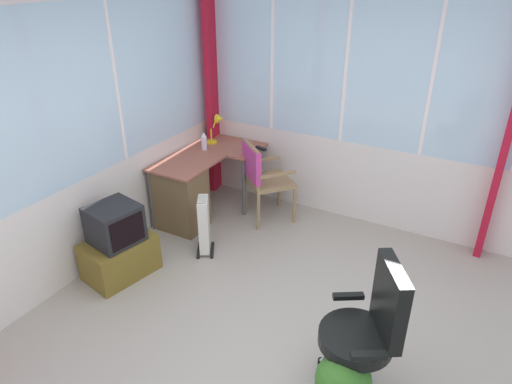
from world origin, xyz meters
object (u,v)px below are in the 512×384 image
(desk, at_px, (184,193))
(desk_lamp, at_px, (218,124))
(wooden_armchair, at_px, (259,173))
(tv_on_stand, at_px, (118,245))
(spray_bottle, at_px, (204,141))
(potted_plant, at_px, (344,381))
(tv_remote, at_px, (261,148))
(office_chair, at_px, (370,325))
(space_heater, at_px, (204,224))

(desk, xyz_separation_m, desk_lamp, (0.80, 0.04, 0.56))
(wooden_armchair, xyz_separation_m, tv_on_stand, (-1.57, 0.67, -0.27))
(desk, height_order, tv_on_stand, tv_on_stand)
(desk_lamp, distance_m, tv_on_stand, 1.96)
(wooden_armchair, bearing_deg, desk_lamp, 68.37)
(spray_bottle, bearing_deg, potted_plant, -129.06)
(tv_remote, height_order, spray_bottle, spray_bottle)
(wooden_armchair, relative_size, office_chair, 0.89)
(tv_remote, height_order, office_chair, office_chair)
(spray_bottle, relative_size, wooden_armchair, 0.23)
(spray_bottle, distance_m, tv_on_stand, 1.63)
(spray_bottle, bearing_deg, tv_remote, -60.56)
(desk, distance_m, space_heater, 0.61)
(tv_remote, bearing_deg, potted_plant, -123.36)
(desk, relative_size, spray_bottle, 6.18)
(desk, relative_size, space_heater, 2.16)
(office_chair, bearing_deg, spray_bottle, 55.15)
(wooden_armchair, xyz_separation_m, potted_plant, (-1.98, -1.70, -0.32))
(office_chair, bearing_deg, tv_on_stand, 85.65)
(tv_remote, distance_m, potted_plant, 2.99)
(desk_lamp, bearing_deg, tv_on_stand, -178.19)
(tv_remote, bearing_deg, wooden_armchair, -136.78)
(desk, xyz_separation_m, potted_plant, (-1.47, -2.38, -0.13))
(desk, relative_size, desk_lamp, 3.84)
(desk, relative_size, wooden_armchair, 1.43)
(office_chair, distance_m, space_heater, 2.17)
(spray_bottle, distance_m, wooden_armchair, 0.77)
(desk, bearing_deg, office_chair, -116.88)
(desk_lamp, distance_m, office_chair, 3.24)
(wooden_armchair, bearing_deg, office_chair, -134.73)
(wooden_armchair, bearing_deg, potted_plant, -139.38)
(desk, height_order, office_chair, office_chair)
(tv_remote, distance_m, tv_on_stand, 1.99)
(spray_bottle, bearing_deg, office_chair, -124.85)
(tv_on_stand, bearing_deg, office_chair, -94.35)
(tv_on_stand, bearing_deg, tv_remote, -15.42)
(spray_bottle, xyz_separation_m, office_chair, (-1.74, -2.49, -0.25))
(tv_remote, distance_m, office_chair, 2.82)
(desk_lamp, bearing_deg, desk, -176.86)
(office_chair, relative_size, potted_plant, 2.25)
(spray_bottle, bearing_deg, desk_lamp, -0.23)
(spray_bottle, xyz_separation_m, wooden_armchair, (0.02, -0.72, -0.25))
(potted_plant, bearing_deg, tv_remote, 38.87)
(potted_plant, bearing_deg, wooden_armchair, 40.62)
(spray_bottle, height_order, wooden_armchair, spray_bottle)
(wooden_armchair, height_order, office_chair, office_chair)
(space_heater, bearing_deg, desk_lamp, 25.55)
(tv_remote, distance_m, spray_bottle, 0.67)
(spray_bottle, bearing_deg, wooden_armchair, -88.79)
(desk, distance_m, wooden_armchair, 0.87)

